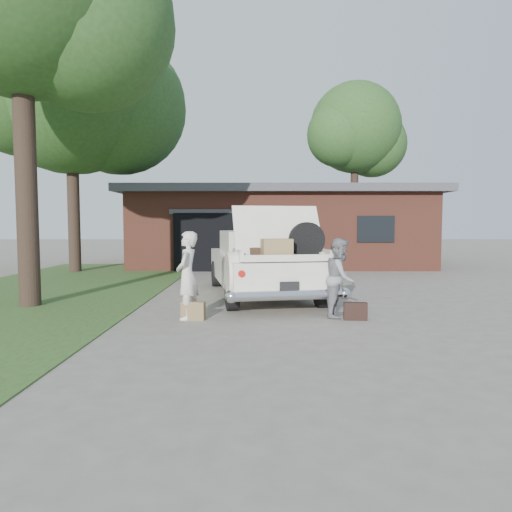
{
  "coord_description": "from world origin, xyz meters",
  "views": [
    {
      "loc": [
        0.0,
        -9.17,
        1.78
      ],
      "look_at": [
        0.0,
        0.6,
        1.1
      ],
      "focal_mm": 32.0,
      "sensor_mm": 36.0,
      "label": 1
    }
  ],
  "objects": [
    {
      "name": "suitcase_right",
      "position": [
        1.85,
        -0.79,
        0.17
      ],
      "size": [
        0.44,
        0.17,
        0.33
      ],
      "primitive_type": "cube",
      "rotation": [
        0.0,
        0.0,
        -0.09
      ],
      "color": "black",
      "rests_on": "ground"
    },
    {
      "name": "tree_right",
      "position": [
        5.68,
        17.01,
        6.91
      ],
      "size": [
        5.85,
        5.09,
        9.77
      ],
      "color": "#38281E",
      "rests_on": "ground"
    },
    {
      "name": "ground",
      "position": [
        0.0,
        0.0,
        0.0
      ],
      "size": [
        90.0,
        90.0,
        0.0
      ],
      "primitive_type": "plane",
      "color": "gray",
      "rests_on": "ground"
    },
    {
      "name": "grass_strip",
      "position": [
        -5.5,
        3.0,
        0.01
      ],
      "size": [
        6.0,
        16.0,
        0.02
      ],
      "primitive_type": "cube",
      "color": "#2D4C1E",
      "rests_on": "ground"
    },
    {
      "name": "woman_left",
      "position": [
        -1.29,
        -0.67,
        0.82
      ],
      "size": [
        0.47,
        0.65,
        1.65
      ],
      "primitive_type": "imported",
      "rotation": [
        0.0,
        0.0,
        -1.7
      ],
      "color": "silver",
      "rests_on": "ground"
    },
    {
      "name": "woman_right",
      "position": [
        1.62,
        -0.48,
        0.76
      ],
      "size": [
        0.8,
        0.9,
        1.52
      ],
      "primitive_type": "imported",
      "rotation": [
        0.0,
        0.0,
        1.2
      ],
      "color": "gray",
      "rests_on": "ground"
    },
    {
      "name": "tree_back",
      "position": [
        -6.7,
        7.88,
        6.76
      ],
      "size": [
        7.88,
        6.85,
        10.49
      ],
      "color": "#38281E",
      "rests_on": "ground"
    },
    {
      "name": "house",
      "position": [
        0.98,
        11.47,
        1.67
      ],
      "size": [
        12.8,
        7.8,
        3.3
      ],
      "color": "brown",
      "rests_on": "ground"
    },
    {
      "name": "suitcase_left",
      "position": [
        -1.17,
        -0.78,
        0.17
      ],
      "size": [
        0.47,
        0.23,
        0.35
      ],
      "primitive_type": "cube",
      "rotation": [
        0.0,
        0.0,
        -0.2
      ],
      "color": "olive",
      "rests_on": "ground"
    },
    {
      "name": "sedan",
      "position": [
        0.15,
        2.13,
        0.83
      ],
      "size": [
        3.12,
        5.96,
        2.18
      ],
      "rotation": [
        0.0,
        0.0,
        0.17
      ],
      "color": "white",
      "rests_on": "ground"
    }
  ]
}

